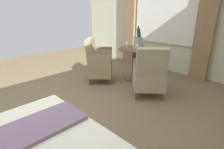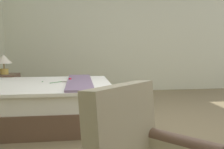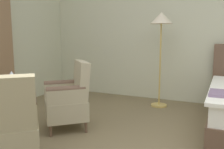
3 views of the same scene
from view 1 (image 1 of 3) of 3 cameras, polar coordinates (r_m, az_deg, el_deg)
The scene contains 8 objects.
ground_plane at distance 2.81m, azimuth -22.45°, elevation -12.68°, with size 8.07×8.07×0.00m, color #746545.
wall_window_side at distance 4.71m, azimuth 17.32°, elevation 20.72°, with size 0.27×5.67×3.19m.
side_table_round at distance 3.90m, azimuth 7.25°, elevation 4.43°, with size 0.71×0.71×0.69m.
champagne_bucket at distance 3.88m, azimuth 8.55°, elevation 10.74°, with size 0.21×0.21×0.49m.
wine_glass_near_bucket at distance 3.97m, azimuth 4.87°, elevation 10.40°, with size 0.08×0.08×0.15m.
wine_glass_near_edge at distance 3.64m, azimuth 8.25°, elevation 9.43°, with size 0.08×0.08×0.15m.
armchair_by_window at distance 3.10m, azimuth 12.05°, elevation 0.06°, with size 0.75×0.75×0.91m.
armchair_facing_bed at distance 3.75m, azimuth -4.44°, elevation 4.15°, with size 0.75×0.74×0.93m.
Camera 1 is at (0.79, 2.28, 1.43)m, focal length 28.00 mm.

